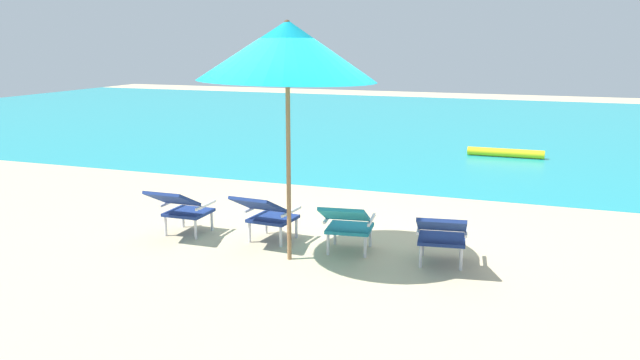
# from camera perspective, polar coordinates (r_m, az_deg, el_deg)

# --- Properties ---
(ground_plane) EXTENTS (40.00, 40.00, 0.00)m
(ground_plane) POSITION_cam_1_polar(r_m,az_deg,el_deg) (11.62, 6.06, -0.18)
(ground_plane) COLOR #CCB78E
(ocean_band) EXTENTS (40.00, 18.00, 0.01)m
(ocean_band) POSITION_cam_1_polar(r_m,az_deg,el_deg) (19.58, 12.15, 4.69)
(ocean_band) COLOR teal
(ocean_band) RESTS_ON ground_plane
(swim_buoy) EXTENTS (1.60, 0.18, 0.18)m
(swim_buoy) POSITION_cam_1_polar(r_m,az_deg,el_deg) (14.53, 15.93, 2.31)
(swim_buoy) COLOR yellow
(swim_buoy) RESTS_ON ocean_band
(lounge_chair_far_left) EXTENTS (0.56, 0.88, 0.68)m
(lounge_chair_far_left) POSITION_cam_1_polar(r_m,az_deg,el_deg) (8.47, -12.07, -2.27)
(lounge_chair_far_left) COLOR navy
(lounge_chair_far_left) RESTS_ON ground_plane
(lounge_chair_near_left) EXTENTS (0.60, 0.91, 0.68)m
(lounge_chair_near_left) POSITION_cam_1_polar(r_m,az_deg,el_deg) (8.03, -4.74, -2.84)
(lounge_chair_near_left) COLOR navy
(lounge_chair_near_left) RESTS_ON ground_plane
(lounge_chair_near_right) EXTENTS (0.65, 0.94, 0.68)m
(lounge_chair_near_right) POSITION_cam_1_polar(r_m,az_deg,el_deg) (7.59, 2.40, -3.71)
(lounge_chair_near_right) COLOR teal
(lounge_chair_near_right) RESTS_ON ground_plane
(lounge_chair_far_right) EXTENTS (0.66, 0.94, 0.68)m
(lounge_chair_far_right) POSITION_cam_1_polar(r_m,az_deg,el_deg) (7.30, 10.61, -4.57)
(lounge_chair_far_right) COLOR navy
(lounge_chair_far_right) RESTS_ON ground_plane
(beach_umbrella_center) EXTENTS (2.72, 2.72, 2.71)m
(beach_umbrella_center) POSITION_cam_1_polar(r_m,az_deg,el_deg) (7.16, -2.88, 11.22)
(beach_umbrella_center) COLOR olive
(beach_umbrella_center) RESTS_ON ground_plane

